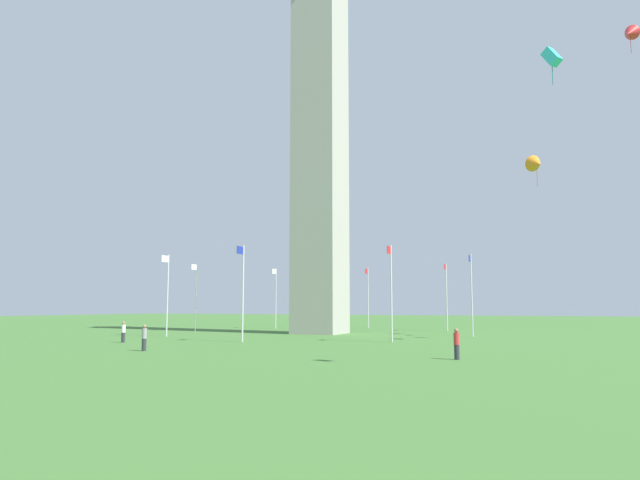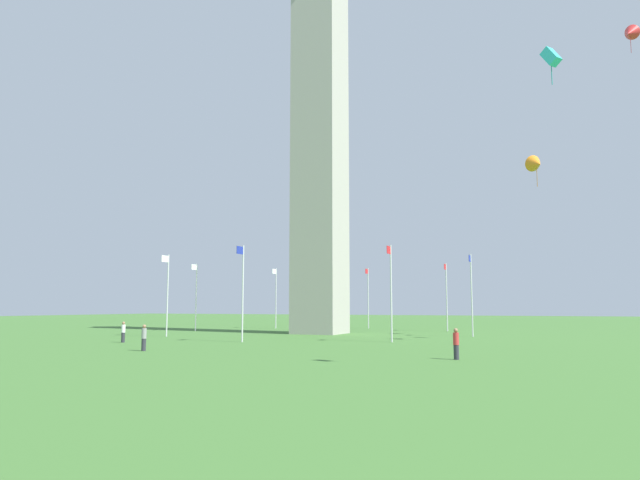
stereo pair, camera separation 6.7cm
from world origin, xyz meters
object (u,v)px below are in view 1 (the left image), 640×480
at_px(obelisk_monument, 320,129).
at_px(flagpole_e, 471,291).
at_px(kite_red_delta, 630,33).
at_px(flagpole_se, 446,294).
at_px(person_white_shirt, 123,332).
at_px(flagpole_w, 196,294).
at_px(kite_cyan_box, 552,57).
at_px(kite_orange_delta, 537,164).
at_px(flagpole_nw, 167,291).
at_px(person_gray_shirt, 144,338).
at_px(flagpole_sw, 276,295).
at_px(flagpole_ne, 391,288).
at_px(flagpole_s, 368,295).
at_px(flagpole_n, 243,289).
at_px(person_red_shirt, 457,344).

distance_m(obelisk_monument, flagpole_e, 24.18).
height_order(flagpole_e, kite_red_delta, kite_red_delta).
bearing_deg(flagpole_se, person_white_shirt, -32.09).
xyz_separation_m(flagpole_se, flagpole_w, (11.30, -27.29, 0.00)).
bearing_deg(flagpole_se, flagpole_e, 22.50).
distance_m(kite_cyan_box, kite_orange_delta, 21.73).
bearing_deg(flagpole_nw, person_gray_shirt, 33.80).
bearing_deg(flagpole_sw, kite_cyan_box, 40.72).
relative_size(flagpole_e, kite_cyan_box, 4.48).
distance_m(kite_red_delta, kite_orange_delta, 16.86).
bearing_deg(kite_cyan_box, flagpole_nw, -118.07).
height_order(obelisk_monument, kite_orange_delta, obelisk_monument).
distance_m(flagpole_e, flagpole_sw, 29.53).
bearing_deg(flagpole_sw, kite_orange_delta, 59.44).
bearing_deg(flagpole_ne, flagpole_s, -157.50).
bearing_deg(flagpole_ne, flagpole_n, -67.50).
height_order(person_gray_shirt, kite_orange_delta, kite_orange_delta).
height_order(flagpole_s, person_white_shirt, flagpole_s).
relative_size(flagpole_se, kite_red_delta, 2.97).
relative_size(person_white_shirt, kite_orange_delta, 0.63).
height_order(flagpole_s, kite_red_delta, kite_red_delta).
bearing_deg(person_red_shirt, flagpole_sw, -22.64).
bearing_deg(flagpole_n, obelisk_monument, 180.00).
height_order(flagpole_ne, flagpole_se, same).
height_order(flagpole_e, flagpole_w, same).
relative_size(obelisk_monument, flagpole_e, 5.66).
bearing_deg(kite_cyan_box, kite_red_delta, 168.35).
height_order(person_white_shirt, kite_red_delta, kite_red_delta).
distance_m(flagpole_n, kite_cyan_box, 30.22).
bearing_deg(obelisk_monument, kite_orange_delta, 68.69).
height_order(flagpole_se, flagpole_sw, same).
xyz_separation_m(flagpole_sw, kite_cyan_box, (41.78, 35.96, 9.73)).
xyz_separation_m(flagpole_se, flagpole_s, (-4.68, -11.30, 0.00)).
relative_size(person_red_shirt, kite_orange_delta, 0.64).
bearing_deg(kite_orange_delta, person_white_shirt, -69.89).
distance_m(flagpole_ne, person_gray_shirt, 20.03).
xyz_separation_m(flagpole_ne, kite_orange_delta, (-2.47, 11.49, 9.88)).
xyz_separation_m(flagpole_e, person_red_shirt, (24.88, 3.06, -3.51)).
relative_size(obelisk_monument, flagpole_ne, 5.66).
bearing_deg(flagpole_s, flagpole_e, 45.00).
distance_m(flagpole_ne, person_white_shirt, 22.04).
bearing_deg(kite_cyan_box, person_gray_shirt, -98.30).
bearing_deg(kite_cyan_box, person_red_shirt, -134.90).
distance_m(flagpole_w, person_red_shirt, 43.10).
xyz_separation_m(flagpole_se, kite_orange_delta, (20.13, 11.49, 9.88)).
distance_m(obelisk_monument, person_gray_shirt, 34.47).
height_order(flagpole_w, person_gray_shirt, flagpole_w).
bearing_deg(flagpole_sw, flagpole_n, 22.50).
bearing_deg(person_gray_shirt, kite_cyan_box, -83.63).
distance_m(flagpole_ne, flagpole_w, 29.53).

